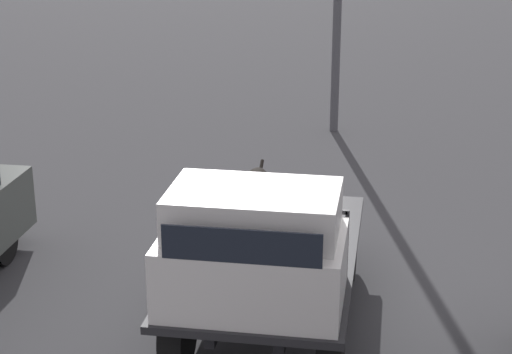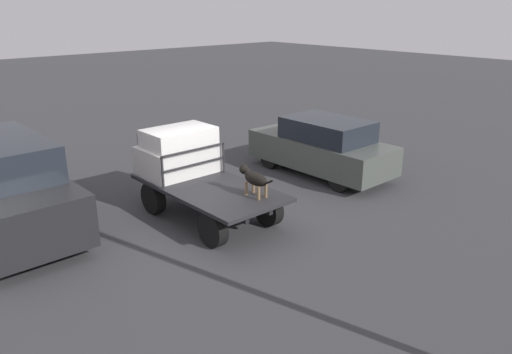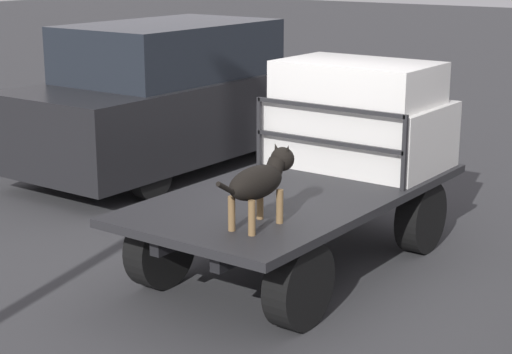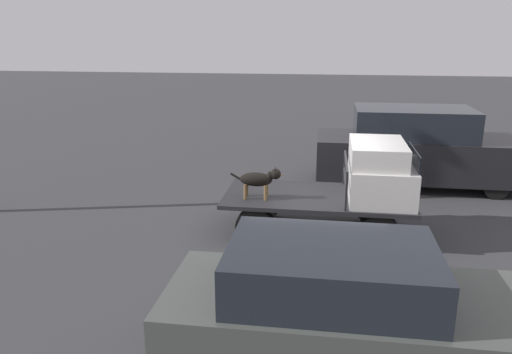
# 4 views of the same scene
# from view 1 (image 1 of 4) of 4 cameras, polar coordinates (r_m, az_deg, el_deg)

# --- Properties ---
(ground_plane) EXTENTS (80.00, 80.00, 0.00)m
(ground_plane) POSITION_cam_1_polar(r_m,az_deg,el_deg) (9.70, 0.97, -9.30)
(ground_plane) COLOR #38383A
(flatbed_truck) EXTENTS (3.69, 1.85, 0.80)m
(flatbed_truck) POSITION_cam_1_polar(r_m,az_deg,el_deg) (9.44, 0.98, -6.22)
(flatbed_truck) COLOR black
(flatbed_truck) RESTS_ON ground
(truck_cab) EXTENTS (1.20, 1.73, 1.11)m
(truck_cab) POSITION_cam_1_polar(r_m,az_deg,el_deg) (8.07, -0.20, -4.91)
(truck_cab) COLOR silver
(truck_cab) RESTS_ON flatbed_truck
(truck_headboard) EXTENTS (0.04, 1.73, 0.73)m
(truck_headboard) POSITION_cam_1_polar(r_m,az_deg,el_deg) (8.67, 0.50, -3.42)
(truck_headboard) COLOR #232326
(truck_headboard) RESTS_ON flatbed_truck
(dog) EXTENTS (1.03, 0.27, 0.64)m
(dog) POSITION_cam_1_polar(r_m,az_deg,el_deg) (10.27, -0.07, -0.35)
(dog) COLOR brown
(dog) RESTS_ON flatbed_truck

